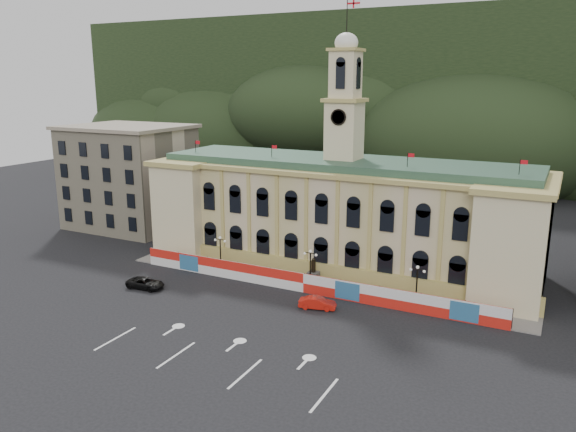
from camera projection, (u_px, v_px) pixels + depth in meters
The scene contains 13 objects.
ground at pixel (242, 339), 59.07m from camera, with size 260.00×260.00×0.00m, color black.
lane_markings at pixel (216, 359), 54.74m from camera, with size 26.00×10.00×0.02m, color white, non-canonical shape.
hill_ridge at pixel (465, 105), 160.03m from camera, with size 230.00×80.00×64.00m.
city_hall at pixel (341, 213), 81.13m from camera, with size 56.20×17.60×37.10m.
side_building_left at pixel (129, 176), 102.59m from camera, with size 21.00×17.00×18.60m.
hoarding_fence at pixel (304, 283), 71.79m from camera, with size 50.00×0.44×2.50m.
pavement at pixel (312, 285), 74.42m from camera, with size 56.00×5.50×0.16m, color slate.
statue at pixel (313, 276), 74.37m from camera, with size 1.40×1.40×3.72m.
lamp_left at pixel (220, 251), 79.23m from camera, with size 1.96×0.44×5.15m.
lamp_center at pixel (310, 265), 73.06m from camera, with size 1.96×0.44×5.15m.
lamp_right at pixel (417, 282), 66.88m from camera, with size 1.96×0.44×5.15m.
red_sedan at pixel (317, 303), 66.70m from camera, with size 4.66×2.54×1.46m, color red.
black_suv at pixel (145, 283), 73.24m from camera, with size 5.30×2.84×1.41m, color black.
Camera 1 is at (28.93, -46.20, 26.62)m, focal length 35.00 mm.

